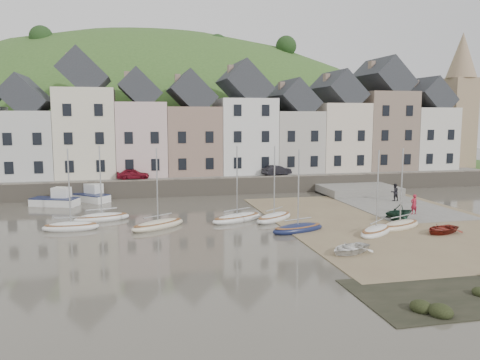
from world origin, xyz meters
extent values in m
plane|color=#4D483D|center=(0.00, 0.00, 0.00)|extent=(160.00, 160.00, 0.00)
cube|color=#345421|center=(0.00, 32.00, 0.75)|extent=(90.00, 30.00, 1.50)
cube|color=slate|center=(0.00, 20.50, 1.55)|extent=(70.00, 7.00, 0.10)
cube|color=slate|center=(0.00, 17.00, 0.90)|extent=(70.00, 1.20, 1.80)
cube|color=#756247|center=(11.00, 0.00, 0.03)|extent=(18.00, 26.00, 0.06)
cube|color=slate|center=(15.00, 8.00, 0.06)|extent=(8.00, 18.00, 0.12)
ellipsoid|color=#345421|center=(-5.00, 60.00, -18.00)|extent=(134.40, 84.00, 84.00)
cylinder|color=#382619|center=(-22.00, 48.00, 18.00)|extent=(0.50, 0.50, 3.00)
sphere|color=#213D19|center=(-22.00, 48.00, 20.50)|extent=(3.60, 3.60, 3.60)
cylinder|color=#382619|center=(-8.00, 52.00, 18.00)|extent=(0.50, 0.50, 3.00)
sphere|color=#213D19|center=(-8.00, 52.00, 20.50)|extent=(3.60, 3.60, 3.60)
cylinder|color=#382619|center=(6.00, 50.00, 18.00)|extent=(0.50, 0.50, 3.00)
sphere|color=#213D19|center=(6.00, 50.00, 20.50)|extent=(3.60, 3.60, 3.60)
cylinder|color=#382619|center=(18.00, 49.00, 18.00)|extent=(0.50, 0.50, 3.00)
sphere|color=#213D19|center=(18.00, 49.00, 20.50)|extent=(3.60, 3.60, 3.60)
cube|color=beige|center=(-20.05, 24.00, 5.25)|extent=(5.80, 8.00, 7.50)
cube|color=gray|center=(-21.50, 24.00, 11.92)|extent=(0.60, 0.90, 1.40)
cube|color=beige|center=(-13.90, 24.00, 6.50)|extent=(6.40, 8.00, 10.00)
cube|color=gray|center=(-15.50, 24.00, 14.73)|extent=(0.60, 0.90, 1.40)
cube|color=beige|center=(-7.85, 24.00, 5.75)|extent=(5.60, 8.00, 8.50)
cube|color=gray|center=(-9.25, 24.00, 12.82)|extent=(0.60, 0.90, 1.40)
cube|color=#876C5D|center=(-1.90, 24.00, 5.50)|extent=(6.20, 8.00, 8.00)
cube|color=gray|center=(-3.45, 24.00, 12.62)|extent=(0.60, 0.90, 1.40)
cube|color=silver|center=(4.55, 24.00, 6.00)|extent=(6.60, 8.00, 9.00)
cube|color=gray|center=(2.90, 24.00, 13.83)|extent=(0.60, 0.90, 1.40)
cube|color=#ADA79E|center=(10.80, 24.00, 5.25)|extent=(5.80, 8.00, 7.50)
cube|color=gray|center=(9.35, 24.00, 11.92)|extent=(0.60, 0.90, 1.40)
cube|color=beige|center=(16.75, 24.00, 5.75)|extent=(6.00, 8.00, 8.50)
cube|color=gray|center=(15.25, 24.00, 13.02)|extent=(0.60, 0.90, 1.40)
cube|color=#7F6B5B|center=(23.00, 24.00, 6.50)|extent=(6.40, 8.00, 10.00)
cube|color=gray|center=(21.40, 24.00, 14.73)|extent=(0.60, 0.90, 1.40)
cube|color=silver|center=(29.15, 24.00, 5.50)|extent=(5.80, 8.00, 8.00)
cube|color=gray|center=(27.70, 24.00, 12.42)|extent=(0.60, 0.90, 1.40)
cube|color=#997F60|center=(34.55, 24.00, 7.50)|extent=(3.50, 3.50, 12.00)
cone|color=#997F60|center=(34.55, 24.00, 16.50)|extent=(4.00, 4.00, 6.00)
ellipsoid|color=silver|center=(-13.68, 3.07, 0.20)|extent=(4.17, 1.52, 0.84)
ellipsoid|color=brown|center=(-13.68, 3.07, 0.42)|extent=(3.83, 1.37, 0.20)
cylinder|color=#B2B5B7|center=(-13.68, 3.07, 3.30)|extent=(0.10, 0.10, 5.60)
cylinder|color=#B2B5B7|center=(-13.68, 3.07, 0.95)|extent=(2.29, 0.09, 0.08)
ellipsoid|color=silver|center=(-11.58, 5.99, 0.20)|extent=(4.74, 2.54, 0.84)
ellipsoid|color=brown|center=(-11.58, 5.99, 0.42)|extent=(4.36, 2.31, 0.20)
cylinder|color=#B2B5B7|center=(-11.58, 5.99, 3.30)|extent=(0.10, 0.10, 5.60)
cylinder|color=#B2B5B7|center=(-11.58, 5.99, 0.95)|extent=(2.43, 0.67, 0.08)
ellipsoid|color=beige|center=(-7.27, 2.27, 0.20)|extent=(4.84, 3.99, 0.84)
ellipsoid|color=brown|center=(-7.27, 2.27, 0.42)|extent=(4.44, 3.65, 0.20)
cylinder|color=#B2B5B7|center=(-7.27, 2.27, 3.30)|extent=(0.10, 0.10, 5.60)
cylinder|color=#B2B5B7|center=(-7.27, 2.27, 0.95)|extent=(2.24, 1.58, 0.08)
ellipsoid|color=silver|center=(-0.85, 3.35, 0.20)|extent=(5.05, 3.53, 0.84)
ellipsoid|color=brown|center=(-0.85, 3.35, 0.42)|extent=(4.64, 3.23, 0.20)
cylinder|color=#B2B5B7|center=(-0.85, 3.35, 3.30)|extent=(0.10, 0.10, 5.60)
cylinder|color=#B2B5B7|center=(-0.85, 3.35, 0.95)|extent=(2.45, 1.27, 0.08)
ellipsoid|color=silver|center=(2.15, 2.87, 0.20)|extent=(4.34, 3.92, 0.84)
ellipsoid|color=brown|center=(2.15, 2.87, 0.42)|extent=(3.98, 3.59, 0.20)
cylinder|color=#B2B5B7|center=(2.15, 2.87, 3.30)|extent=(0.10, 0.10, 5.60)
cylinder|color=#B2B5B7|center=(2.15, 2.87, 0.95)|extent=(1.92, 1.58, 0.08)
ellipsoid|color=#151C41|center=(2.73, -1.28, 0.20)|extent=(4.64, 2.73, 0.84)
ellipsoid|color=brown|center=(2.73, -1.28, 0.42)|extent=(4.26, 2.49, 0.20)
cylinder|color=#B2B5B7|center=(2.73, -1.28, 3.30)|extent=(0.10, 0.10, 5.60)
cylinder|color=#B2B5B7|center=(2.73, -1.28, 0.95)|extent=(2.33, 0.79, 0.08)
ellipsoid|color=silver|center=(7.96, -3.29, 0.20)|extent=(4.21, 3.87, 0.84)
ellipsoid|color=brown|center=(7.96, -3.29, 0.42)|extent=(3.86, 3.55, 0.20)
cylinder|color=#B2B5B7|center=(7.96, -3.29, 3.30)|extent=(0.10, 0.10, 5.60)
cylinder|color=#B2B5B7|center=(7.96, -3.29, 0.95)|extent=(1.84, 1.56, 0.08)
ellipsoid|color=beige|center=(10.64, -2.01, 0.20)|extent=(4.59, 3.21, 0.84)
ellipsoid|color=brown|center=(10.64, -2.01, 0.42)|extent=(4.21, 2.93, 0.20)
cylinder|color=#B2B5B7|center=(10.64, -2.01, 3.30)|extent=(0.10, 0.10, 5.60)
cylinder|color=#B2B5B7|center=(10.64, -2.01, 0.95)|extent=(2.21, 1.09, 0.08)
cube|color=silver|center=(-16.30, 13.86, 0.35)|extent=(4.73, 3.20, 0.70)
cube|color=#151C41|center=(-16.30, 13.86, 0.72)|extent=(4.67, 3.21, 0.08)
cube|color=silver|center=(-15.69, 14.10, 1.20)|extent=(1.88, 1.68, 1.00)
cube|color=silver|center=(-13.35, 15.71, 0.35)|extent=(4.43, 4.36, 0.70)
cube|color=#151C41|center=(-13.35, 15.71, 0.72)|extent=(4.40, 4.33, 0.08)
cube|color=silver|center=(-12.86, 16.18, 1.20)|extent=(1.97, 1.96, 1.00)
imported|color=white|center=(3.88, -7.54, 0.37)|extent=(3.63, 3.23, 0.62)
imported|color=black|center=(11.93, 0.37, 0.80)|extent=(3.32, 3.03, 1.49)
imported|color=maroon|center=(12.62, -4.24, 0.37)|extent=(3.58, 3.08, 0.62)
imported|color=maroon|center=(14.42, 2.20, 0.98)|extent=(0.66, 0.46, 1.71)
imported|color=black|center=(16.28, 8.53, 0.98)|extent=(0.90, 0.73, 1.72)
imported|color=maroon|center=(-8.92, 19.50, 2.19)|extent=(3.48, 1.45, 1.18)
imported|color=black|center=(7.44, 19.50, 2.19)|extent=(3.79, 2.39, 1.18)
ellipsoid|color=black|center=(3.02, -16.55, 0.19)|extent=(0.95, 1.04, 0.62)
ellipsoid|color=black|center=(3.53, -17.22, 0.21)|extent=(1.03, 1.13, 0.67)
camera|label=1|loc=(-9.27, -34.87, 8.52)|focal=36.76mm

